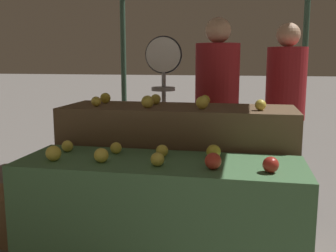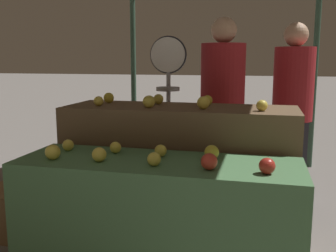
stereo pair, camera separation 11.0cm
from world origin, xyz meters
The scene contains 22 objects.
display_counter_front centered at (0.00, 0.00, 0.39)m, with size 1.63×0.55×0.78m, color #4C7A4C.
display_counter_back centered at (0.00, 0.60, 0.51)m, with size 1.63×0.55×1.02m, color brown.
apple_front_0 centered at (-0.59, -0.12, 0.82)m, with size 0.09×0.09×0.09m, color yellow.
apple_front_1 centered at (-0.31, -0.10, 0.82)m, with size 0.08×0.08×0.08m, color yellow.
apple_front_2 centered at (0.01, -0.11, 0.82)m, with size 0.08×0.08×0.08m, color gold.
apple_front_3 centered at (0.31, -0.11, 0.82)m, with size 0.09×0.09×0.09m, color red.
apple_front_4 centered at (0.60, -0.12, 0.82)m, with size 0.08×0.08×0.08m, color #AD281E.
apple_front_5 centered at (-0.61, 0.10, 0.82)m, with size 0.07×0.07×0.07m, color yellow.
apple_front_6 centered at (-0.30, 0.12, 0.82)m, with size 0.07×0.07×0.07m, color yellow.
apple_front_7 centered at (-0.01, 0.10, 0.82)m, with size 0.07×0.07×0.07m, color yellow.
apple_front_8 centered at (0.30, 0.10, 0.82)m, with size 0.08×0.08×0.08m, color gold.
apple_back_0 centered at (-0.57, 0.50, 1.05)m, with size 0.07×0.07×0.07m, color yellow.
apple_back_1 centered at (-0.19, 0.48, 1.06)m, with size 0.09×0.09×0.09m, color gold.
apple_back_2 centered at (0.18, 0.50, 1.06)m, with size 0.09×0.09×0.09m, color yellow.
apple_back_3 centered at (0.56, 0.49, 1.06)m, with size 0.07×0.07×0.07m, color yellow.
apple_back_4 centered at (-0.57, 0.70, 1.06)m, with size 0.08×0.08×0.08m, color gold.
apple_back_5 centered at (-0.19, 0.71, 1.06)m, with size 0.08×0.08×0.08m, color gold.
apple_back_6 centered at (0.18, 0.71, 1.06)m, with size 0.07×0.07×0.07m, color gold.
produce_scale centered at (-0.22, 1.16, 1.14)m, with size 0.31×0.20×1.54m.
person_vendor_at_scale centered at (0.21, 1.42, 0.98)m, with size 0.46×0.46×1.71m.
person_customer_left centered at (0.84, 1.75, 0.97)m, with size 0.43×0.43×1.68m.
wooden_crate_side centered at (-1.30, 0.41, 0.18)m, with size 0.37×0.37×0.37m, color olive.
Camera 1 is at (0.47, -2.11, 1.35)m, focal length 42.00 mm.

